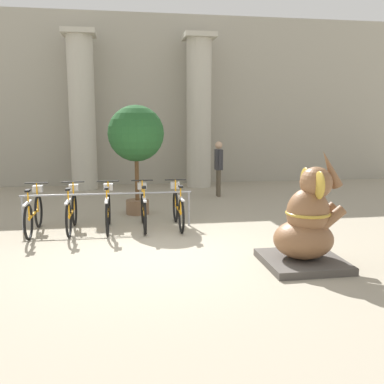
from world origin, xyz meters
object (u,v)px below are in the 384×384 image
Objects in this scene: bicycle_0 at (34,213)px; bicycle_2 at (108,210)px; bicycle_4 at (178,208)px; potted_tree at (136,137)px; bicycle_3 at (143,209)px; bicycle_1 at (72,211)px; person_pedestrian at (219,164)px; elephant_statue at (307,226)px.

bicycle_2 is (1.49, 0.05, 0.00)m from bicycle_0.
potted_tree is (-0.83, 1.49, 1.49)m from bicycle_4.
potted_tree is at bearing 93.20° from bicycle_3.
bicycle_3 is (0.74, 0.01, 0.00)m from bicycle_2.
potted_tree is (0.66, 1.49, 1.49)m from bicycle_2.
bicycle_3 is 1.00× the size of bicycle_4.
bicycle_0 is 2.23m from bicycle_3.
bicycle_1 is 2.23m from bicycle_4.
potted_tree is at bearing -139.76° from person_pedestrian.
elephant_statue is (2.44, -2.82, 0.22)m from bicycle_3.
bicycle_4 is 0.93× the size of elephant_statue.
elephant_statue is at bearing -58.89° from bicycle_4.
bicycle_4 is at bearing -1.11° from bicycle_3.
bicycle_3 is 0.74m from bicycle_4.
bicycle_2 is 4.87m from person_pedestrian.
bicycle_0 and bicycle_4 have the same top height.
potted_tree is (-2.52, 4.30, 1.27)m from elephant_statue.
bicycle_2 is 1.00× the size of bicycle_4.
person_pedestrian is at bearing 48.66° from bicycle_2.
bicycle_4 is at bearing -115.13° from person_pedestrian.
person_pedestrian is (0.01, 6.44, 0.37)m from elephant_statue.
bicycle_0 is 1.00× the size of bicycle_3.
person_pedestrian is at bearing 55.90° from bicycle_3.
elephant_statue reaches higher than bicycle_3.
elephant_statue is 6.45m from person_pedestrian.
bicycle_1 is at bearing 144.41° from elephant_statue.
potted_tree is (2.15, 1.54, 1.49)m from bicycle_0.
bicycle_0 is 1.00× the size of bicycle_4.
potted_tree reaches higher than bicycle_1.
person_pedestrian is at bearing 40.24° from potted_tree.
bicycle_1 is 0.93× the size of elephant_statue.
bicycle_1 is 1.00× the size of bicycle_4.
bicycle_0 and bicycle_3 have the same top height.
potted_tree reaches higher than person_pedestrian.
bicycle_0 is at bearing -178.23° from bicycle_3.
potted_tree reaches higher than bicycle_0.
bicycle_0 is at bearing -178.95° from bicycle_4.
bicycle_3 is at bearing 1.09° from bicycle_2.
bicycle_1 is 4.84m from elephant_statue.
bicycle_3 is at bearing 130.83° from elephant_statue.
potted_tree is at bearing 66.00° from bicycle_2.
bicycle_1 is (0.74, 0.06, 0.00)m from bicycle_0.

